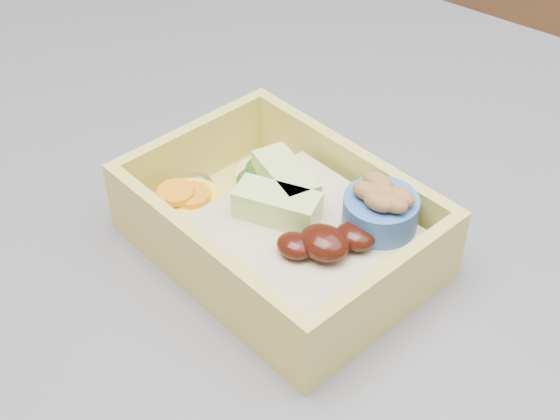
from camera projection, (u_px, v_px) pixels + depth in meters
The scene contains 1 object.
bento_box at pixel (289, 228), 0.45m from camera, with size 0.19×0.15×0.06m.
Camera 1 is at (0.32, -0.30, 1.25)m, focal length 50.00 mm.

